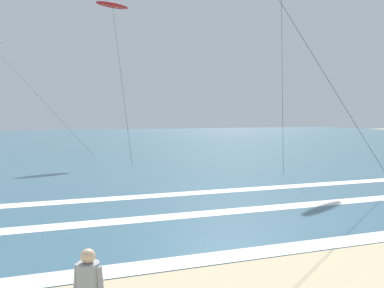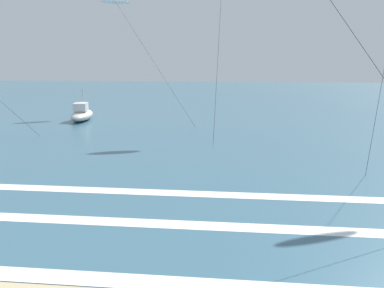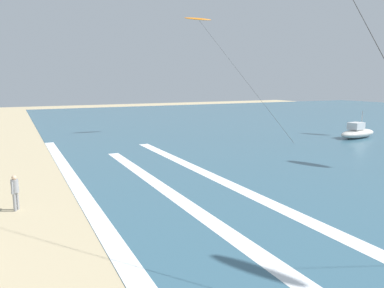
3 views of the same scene
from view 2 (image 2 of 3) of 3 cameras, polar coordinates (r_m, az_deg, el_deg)
name	(u,v)px [view 2 (image 2 of 3)]	position (r m, az deg, el deg)	size (l,w,h in m)	color
ocean_surface	(238,103)	(55.42, 5.76, 5.10)	(140.00, 90.00, 0.01)	#386075
wave_foam_shoreline	(184,284)	(12.06, -0.97, -17.24)	(47.77, 0.78, 0.01)	white
wave_foam_mid_break	(261,228)	(15.69, 8.72, -10.44)	(36.21, 0.80, 0.01)	white
wave_foam_outer_break	(209,194)	(19.10, 2.20, -6.35)	(38.37, 0.84, 0.01)	white
kite_white_high_left	(116,3)	(49.28, -9.53, 17.12)	(11.10, 12.27, 11.35)	white
offshore_boat	(82,114)	(41.92, -13.70, 3.68)	(2.51, 5.40, 2.70)	beige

